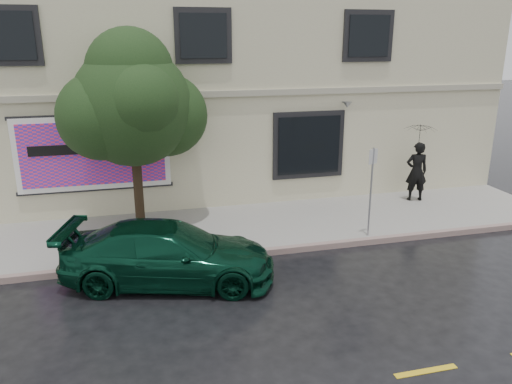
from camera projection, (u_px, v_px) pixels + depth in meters
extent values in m
plane|color=black|center=(245.00, 287.00, 10.78)|extent=(90.00, 90.00, 0.00)
cube|color=gray|center=(218.00, 230.00, 13.77)|extent=(20.00, 3.50, 0.15)
cube|color=gray|center=(231.00, 256.00, 12.15)|extent=(20.00, 0.18, 0.16)
cube|color=beige|center=(188.00, 85.00, 18.07)|extent=(20.00, 8.00, 7.00)
cube|color=#9E9984|center=(205.00, 94.00, 14.30)|extent=(20.00, 0.12, 0.18)
cube|color=black|center=(308.00, 145.00, 15.54)|extent=(2.30, 0.10, 2.10)
cube|color=black|center=(309.00, 145.00, 15.49)|extent=(2.00, 0.05, 1.80)
cube|color=black|center=(7.00, 36.00, 12.59)|extent=(1.30, 0.05, 1.20)
cube|color=black|center=(204.00, 36.00, 13.77)|extent=(1.30, 0.05, 1.20)
cube|color=black|center=(369.00, 36.00, 14.94)|extent=(1.30, 0.05, 1.20)
cube|color=white|center=(94.00, 153.00, 13.98)|extent=(4.20, 0.06, 2.10)
cube|color=#EA3463|center=(94.00, 154.00, 13.94)|extent=(3.90, 0.04, 1.80)
cube|color=black|center=(97.00, 189.00, 14.32)|extent=(4.30, 0.10, 0.10)
cube|color=black|center=(90.00, 116.00, 13.70)|extent=(4.30, 0.10, 0.10)
cube|color=black|center=(93.00, 149.00, 13.87)|extent=(3.40, 0.02, 0.28)
imported|color=#072F1F|center=(169.00, 254.00, 10.83)|extent=(4.94, 3.13, 1.33)
imported|color=black|center=(416.00, 171.00, 15.79)|extent=(0.77, 0.58, 1.89)
imported|color=black|center=(421.00, 130.00, 15.40)|extent=(1.16, 1.16, 0.77)
cylinder|color=#302115|center=(138.00, 186.00, 13.48)|extent=(0.25, 0.25, 2.33)
sphere|color=black|center=(132.00, 107.00, 12.84)|extent=(3.09, 3.09, 3.09)
cylinder|color=white|center=(112.00, 258.00, 11.73)|extent=(0.32, 0.32, 0.09)
cylinder|color=white|center=(110.00, 245.00, 11.63)|extent=(0.23, 0.23, 0.58)
sphere|color=white|center=(109.00, 232.00, 11.53)|extent=(0.23, 0.23, 0.23)
cylinder|color=white|center=(110.00, 244.00, 11.62)|extent=(0.34, 0.11, 0.11)
cylinder|color=#A0A2A9|center=(371.00, 193.00, 12.83)|extent=(0.05, 0.05, 2.37)
cube|color=silver|center=(373.00, 157.00, 12.55)|extent=(0.28, 0.12, 0.38)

